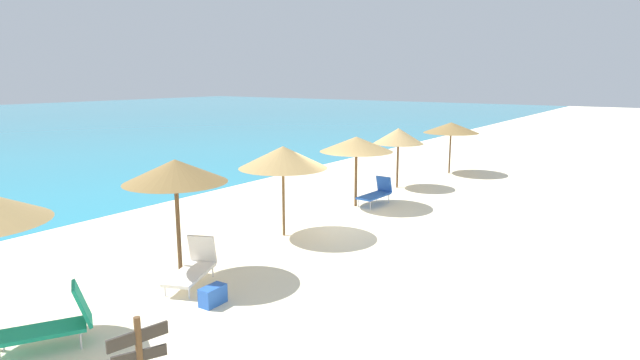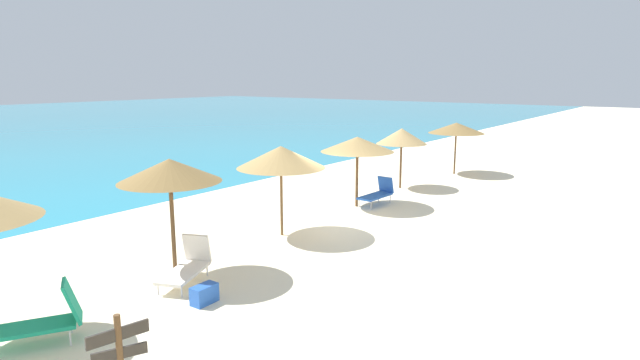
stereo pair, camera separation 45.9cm
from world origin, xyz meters
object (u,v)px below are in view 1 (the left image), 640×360
lounge_chair_0 (54,323)px  lounge_chair_1 (377,193)px  beach_umbrella_2 (283,157)px  lounge_chair_2 (193,267)px  beach_umbrella_1 (175,171)px  wooden_signpost (140,360)px  beach_umbrella_4 (398,136)px  cooler_box (213,296)px  beach_umbrella_5 (451,128)px  beach_umbrella_3 (356,144)px

lounge_chair_0 → lounge_chair_1: size_ratio=1.00×
lounge_chair_0 → beach_umbrella_2: bearing=-53.1°
lounge_chair_0 → lounge_chair_2: lounge_chair_0 is taller
beach_umbrella_1 → wooden_signpost: beach_umbrella_1 is taller
beach_umbrella_2 → wooden_signpost: (-7.79, -3.83, -1.42)m
beach_umbrella_1 → lounge_chair_2: beach_umbrella_1 is taller
beach_umbrella_4 → cooler_box: size_ratio=4.49×
lounge_chair_0 → cooler_box: 2.97m
beach_umbrella_2 → wooden_signpost: beach_umbrella_2 is taller
beach_umbrella_5 → lounge_chair_2: beach_umbrella_5 is taller
beach_umbrella_5 → cooler_box: (-17.22, -1.62, -2.04)m
beach_umbrella_4 → wooden_signpost: beach_umbrella_4 is taller
lounge_chair_1 → wooden_signpost: wooden_signpost is taller
beach_umbrella_1 → lounge_chair_1: size_ratio=1.74×
beach_umbrella_3 → lounge_chair_2: (-8.35, -0.73, -1.89)m
beach_umbrella_2 → cooler_box: (-4.61, -1.83, -2.15)m
beach_umbrella_4 → lounge_chair_1: bearing=-166.8°
wooden_signpost → cooler_box: bearing=44.1°
beach_umbrella_2 → beach_umbrella_5: 12.61m
beach_umbrella_1 → beach_umbrella_4: (12.15, 0.51, -0.34)m
beach_umbrella_5 → cooler_box: size_ratio=4.69×
beach_umbrella_5 → lounge_chair_0: 20.11m
beach_umbrella_2 → lounge_chair_2: bearing=-171.3°
lounge_chair_2 → beach_umbrella_4: bearing=-109.0°
beach_umbrella_2 → wooden_signpost: 8.80m
lounge_chair_2 → wooden_signpost: 4.96m
beach_umbrella_3 → beach_umbrella_5: bearing=-2.2°
lounge_chair_0 → lounge_chair_1: bearing=-57.5°
wooden_signpost → beach_umbrella_3: bearing=30.1°
lounge_chair_1 → beach_umbrella_1: bearing=90.7°
beach_umbrella_4 → beach_umbrella_5: 4.53m
beach_umbrella_5 → wooden_signpost: beach_umbrella_5 is taller
lounge_chair_0 → lounge_chair_2: (3.36, 0.26, -0.07)m
beach_umbrella_4 → beach_umbrella_3: bearing=-176.4°
beach_umbrella_4 → lounge_chair_2: 12.33m
beach_umbrella_2 → beach_umbrella_1: bearing=-177.8°
cooler_box → lounge_chair_0: bearing=161.2°
beach_umbrella_4 → beach_umbrella_5: (4.49, -0.56, 0.03)m
beach_umbrella_2 → cooler_box: bearing=-158.3°
lounge_chair_2 → wooden_signpost: (-3.75, -3.21, 0.55)m
beach_umbrella_2 → beach_umbrella_4: size_ratio=1.06×
beach_umbrella_1 → wooden_signpost: size_ratio=1.83×
beach_umbrella_5 → lounge_chair_1: 7.85m
wooden_signpost → cooler_box: size_ratio=2.73×
beach_umbrella_3 → lounge_chair_2: size_ratio=1.55×
beach_umbrella_4 → cooler_box: (-12.72, -2.18, -2.00)m
lounge_chair_1 → beach_umbrella_4: bearing=-74.7°
beach_umbrella_4 → beach_umbrella_5: beach_umbrella_4 is taller
lounge_chair_1 → cooler_box: bearing=100.8°
beach_umbrella_5 → wooden_signpost: (-20.40, -3.61, -1.30)m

